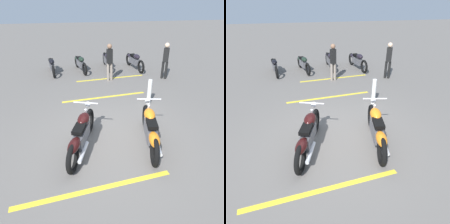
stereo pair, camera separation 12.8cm
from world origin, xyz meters
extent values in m
plane|color=#66605B|center=(0.00, 0.00, 0.00)|extent=(60.00, 60.00, 0.00)
torus|color=black|center=(0.40, -1.00, 0.34)|extent=(0.68, 0.24, 0.67)
torus|color=black|center=(-1.13, -0.69, 0.34)|extent=(0.68, 0.24, 0.67)
cube|color=#59595E|center=(-0.41, -0.83, 0.42)|extent=(0.87, 0.38, 0.32)
ellipsoid|color=orange|center=(-0.15, -0.89, 0.72)|extent=(0.57, 0.38, 0.24)
ellipsoid|color=orange|center=(-0.97, -0.72, 0.56)|extent=(0.60, 0.35, 0.22)
cube|color=black|center=(-0.54, -0.81, 0.70)|extent=(0.48, 0.32, 0.09)
cylinder|color=silver|center=(0.17, -0.95, 0.60)|extent=(0.27, 0.11, 0.56)
cylinder|color=silver|center=(0.13, -0.94, 1.02)|extent=(0.16, 0.61, 0.04)
sphere|color=silver|center=(0.32, -0.98, 0.88)|extent=(0.15, 0.15, 0.15)
cylinder|color=silver|center=(-0.83, -0.89, 0.26)|extent=(0.70, 0.23, 0.09)
torus|color=black|center=(0.48, 0.59, 0.34)|extent=(0.67, 0.32, 0.67)
torus|color=black|center=(-1.00, 1.09, 0.34)|extent=(0.67, 0.32, 0.67)
cube|color=#59595E|center=(-0.31, 0.86, 0.42)|extent=(0.87, 0.48, 0.32)
ellipsoid|color=black|center=(-0.05, 0.77, 0.72)|extent=(0.58, 0.43, 0.24)
ellipsoid|color=black|center=(-0.85, 1.04, 0.56)|extent=(0.61, 0.41, 0.22)
cube|color=black|center=(-0.43, 0.90, 0.70)|extent=(0.49, 0.37, 0.09)
cylinder|color=silver|center=(0.26, 0.67, 0.60)|extent=(0.27, 0.14, 0.56)
cylinder|color=silver|center=(0.21, 0.68, 1.02)|extent=(0.23, 0.60, 0.04)
sphere|color=silver|center=(0.40, 0.62, 0.88)|extent=(0.15, 0.15, 0.15)
cylinder|color=silver|center=(-0.73, 0.85, 0.26)|extent=(0.69, 0.31, 0.09)
torus|color=black|center=(5.14, -2.38, 0.32)|extent=(0.66, 0.20, 0.65)
torus|color=black|center=(6.63, -2.16, 0.32)|extent=(0.66, 0.20, 0.65)
cube|color=#59595E|center=(5.93, -2.26, 0.41)|extent=(0.83, 0.33, 0.31)
ellipsoid|color=black|center=(5.68, -2.30, 0.70)|extent=(0.54, 0.34, 0.23)
ellipsoid|color=black|center=(6.48, -2.18, 0.54)|extent=(0.57, 0.31, 0.21)
cube|color=black|center=(6.06, -2.25, 0.68)|extent=(0.45, 0.29, 0.09)
torus|color=black|center=(5.50, -0.88, 0.33)|extent=(0.66, 0.12, 0.66)
torus|color=black|center=(7.04, -0.86, 0.33)|extent=(0.66, 0.12, 0.66)
cube|color=#59595E|center=(6.32, -0.87, 0.41)|extent=(0.83, 0.23, 0.32)
ellipsoid|color=black|center=(6.05, -0.87, 0.71)|extent=(0.52, 0.28, 0.24)
ellipsoid|color=black|center=(6.88, -0.86, 0.55)|extent=(0.56, 0.24, 0.22)
cube|color=black|center=(6.45, -0.87, 0.69)|extent=(0.44, 0.24, 0.09)
torus|color=black|center=(5.34, 0.37, 0.31)|extent=(0.62, 0.23, 0.61)
torus|color=black|center=(6.73, 0.68, 0.31)|extent=(0.62, 0.23, 0.61)
cube|color=#59595E|center=(6.08, 0.54, 0.38)|extent=(0.79, 0.36, 0.29)
ellipsoid|color=black|center=(5.84, 0.48, 0.66)|extent=(0.52, 0.35, 0.22)
ellipsoid|color=black|center=(6.59, 0.65, 0.51)|extent=(0.55, 0.33, 0.20)
cube|color=black|center=(6.20, 0.56, 0.64)|extent=(0.44, 0.30, 0.08)
torus|color=black|center=(5.23, 1.82, 0.30)|extent=(0.61, 0.19, 0.60)
torus|color=black|center=(6.61, 2.04, 0.30)|extent=(0.61, 0.19, 0.60)
cube|color=#59595E|center=(5.96, 1.93, 0.37)|extent=(0.77, 0.31, 0.29)
ellipsoid|color=black|center=(5.72, 1.90, 0.64)|extent=(0.50, 0.32, 0.21)
ellipsoid|color=black|center=(6.46, 2.01, 0.50)|extent=(0.53, 0.29, 0.20)
cube|color=black|center=(6.08, 1.95, 0.62)|extent=(0.42, 0.27, 0.08)
cylinder|color=gray|center=(4.41, -0.61, 0.39)|extent=(0.11, 0.11, 0.78)
cylinder|color=gray|center=(4.45, -0.76, 0.39)|extent=(0.11, 0.11, 0.78)
cube|color=black|center=(4.43, -0.69, 1.09)|extent=(0.23, 0.27, 0.62)
sphere|color=#8C664C|center=(4.43, -0.69, 1.51)|extent=(0.21, 0.21, 0.21)
cylinder|color=black|center=(4.23, -3.12, 0.39)|extent=(0.11, 0.11, 0.78)
cylinder|color=black|center=(4.15, -3.26, 0.39)|extent=(0.11, 0.11, 0.78)
cube|color=black|center=(4.19, -3.19, 1.09)|extent=(0.27, 0.29, 0.62)
sphere|color=beige|center=(4.19, -3.19, 1.51)|extent=(0.21, 0.21, 0.21)
cylinder|color=white|center=(1.81, -1.61, 0.45)|extent=(0.14, 0.14, 0.89)
cube|color=yellow|center=(-1.60, 0.68, 0.00)|extent=(0.44, 3.20, 0.01)
cube|color=yellow|center=(2.64, -0.17, 0.00)|extent=(0.44, 3.20, 0.01)
cube|color=yellow|center=(4.67, -0.77, 0.00)|extent=(0.44, 3.20, 0.01)
camera|label=1|loc=(-4.46, 0.91, 3.32)|focal=33.31mm
camera|label=2|loc=(-4.43, 1.03, 3.32)|focal=33.31mm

